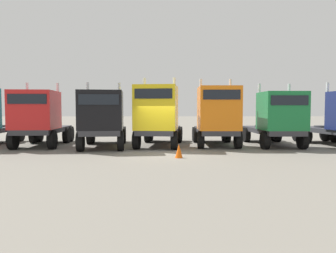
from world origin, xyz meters
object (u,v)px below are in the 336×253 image
object	(u,v)px
semi_truck_black	(103,118)
semi_truck_orange	(217,116)
traffic_cone_mid	(179,151)
semi_truck_yellow	(158,116)
semi_truck_red	(39,117)
semi_truck_green	(277,119)

from	to	relation	value
semi_truck_black	semi_truck_orange	distance (m)	6.98
traffic_cone_mid	semi_truck_black	bearing A→B (deg)	138.82
semi_truck_black	semi_truck_yellow	world-z (taller)	semi_truck_yellow
semi_truck_black	semi_truck_orange	xyz separation A→B (m)	(6.94, 0.75, 0.11)
semi_truck_red	traffic_cone_mid	xyz separation A→B (m)	(8.33, -4.52, -1.50)
semi_truck_green	traffic_cone_mid	size ratio (longest dim) A/B	9.85
semi_truck_green	semi_truck_black	bearing A→B (deg)	-86.07
semi_truck_red	semi_truck_orange	world-z (taller)	semi_truck_orange
semi_truck_black	semi_truck_green	xyz separation A→B (m)	(10.63, 0.61, -0.06)
semi_truck_red	semi_truck_black	size ratio (longest dim) A/B	0.94
semi_truck_green	semi_truck_orange	bearing A→B (deg)	-91.50
semi_truck_red	semi_truck_orange	size ratio (longest dim) A/B	1.01
semi_truck_black	traffic_cone_mid	distance (m)	5.90
semi_truck_black	semi_truck_yellow	bearing A→B (deg)	94.75
semi_truck_red	semi_truck_orange	bearing A→B (deg)	86.61
semi_truck_yellow	traffic_cone_mid	world-z (taller)	semi_truck_yellow
semi_truck_yellow	semi_truck_red	bearing A→B (deg)	-84.21
semi_truck_yellow	semi_truck_green	size ratio (longest dim) A/B	1.01
semi_truck_red	semi_truck_black	bearing A→B (deg)	76.05
semi_truck_red	traffic_cone_mid	size ratio (longest dim) A/B	9.11
semi_truck_orange	semi_truck_red	bearing A→B (deg)	-88.00
semi_truck_yellow	semi_truck_orange	size ratio (longest dim) A/B	1.10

